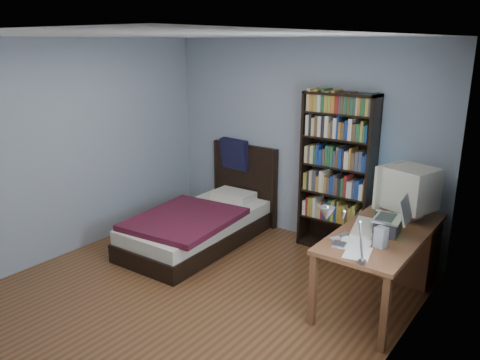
{
  "coord_description": "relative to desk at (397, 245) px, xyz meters",
  "views": [
    {
      "loc": [
        2.86,
        -3.0,
        2.45
      ],
      "look_at": [
        0.06,
        0.77,
        1.06
      ],
      "focal_mm": 35.0,
      "sensor_mm": 36.0,
      "label": 1
    }
  ],
  "objects": [
    {
      "name": "soda_can",
      "position": [
        -0.13,
        -0.25,
        0.37
      ],
      "size": [
        0.06,
        0.06,
        0.12
      ],
      "primitive_type": "cylinder",
      "color": "#07330B",
      "rests_on": "desk"
    },
    {
      "name": "phone_grey",
      "position": [
        -0.28,
        -0.92,
        0.32
      ],
      "size": [
        0.09,
        0.11,
        0.02
      ],
      "primitive_type": "cube",
      "rotation": [
        0.0,
        0.0,
        -0.44
      ],
      "color": "gray",
      "rests_on": "desk"
    },
    {
      "name": "external_drive",
      "position": [
        -0.19,
        -1.02,
        0.32
      ],
      "size": [
        0.13,
        0.13,
        0.02
      ],
      "primitive_type": "cube",
      "rotation": [
        0.0,
        0.0,
        0.18
      ],
      "color": "gray",
      "rests_on": "desk"
    },
    {
      "name": "room",
      "position": [
        -1.48,
        -1.56,
        0.84
      ],
      "size": [
        4.2,
        4.24,
        2.5
      ],
      "color": "#58331A",
      "rests_on": "ground"
    },
    {
      "name": "laptop",
      "position": [
        0.07,
        -0.51,
        0.42
      ],
      "size": [
        0.34,
        0.34,
        0.39
      ],
      "color": "#2D2D30",
      "rests_on": "desk"
    },
    {
      "name": "mouse",
      "position": [
        -0.01,
        -0.2,
        0.33
      ],
      "size": [
        0.07,
        0.11,
        0.04
      ],
      "primitive_type": "ellipsoid",
      "color": "silver",
      "rests_on": "desk"
    },
    {
      "name": "keyboard",
      "position": [
        -0.16,
        -0.53,
        0.33
      ],
      "size": [
        0.31,
        0.53,
        0.05
      ],
      "primitive_type": "cube",
      "rotation": [
        0.0,
        0.07,
        0.24
      ],
      "color": "beige",
      "rests_on": "desk"
    },
    {
      "name": "crt_monitor",
      "position": [
        0.04,
        0.04,
        0.61
      ],
      "size": [
        0.58,
        0.53,
        0.53
      ],
      "color": "beige",
      "rests_on": "desk"
    },
    {
      "name": "desk_lamp",
      "position": [
        -0.0,
        -1.59,
        0.79
      ],
      "size": [
        0.22,
        0.5,
        0.59
      ],
      "color": "#99999E",
      "rests_on": "desk"
    },
    {
      "name": "desk",
      "position": [
        0.0,
        0.0,
        0.0
      ],
      "size": [
        0.75,
        1.63,
        0.73
      ],
      "color": "brown",
      "rests_on": "floor"
    },
    {
      "name": "bed",
      "position": [
        -2.32,
        -0.43,
        -0.16
      ],
      "size": [
        1.19,
        2.1,
        1.16
      ],
      "color": "black",
      "rests_on": "floor"
    },
    {
      "name": "bookshelf",
      "position": [
        -0.89,
        0.38,
        0.54
      ],
      "size": [
        0.86,
        0.3,
        1.91
      ],
      "color": "black",
      "rests_on": "floor"
    },
    {
      "name": "speaker",
      "position": [
        0.11,
        -0.83,
        0.4
      ],
      "size": [
        0.11,
        0.11,
        0.18
      ],
      "primitive_type": "cube",
      "rotation": [
        0.0,
        0.0,
        -0.23
      ],
      "color": "gray",
      "rests_on": "desk"
    },
    {
      "name": "phone_silver",
      "position": [
        -0.25,
        -0.78,
        0.32
      ],
      "size": [
        0.06,
        0.11,
        0.02
      ],
      "primitive_type": "cube",
      "rotation": [
        0.0,
        0.0,
        -0.03
      ],
      "color": "silver",
      "rests_on": "desk"
    }
  ]
}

